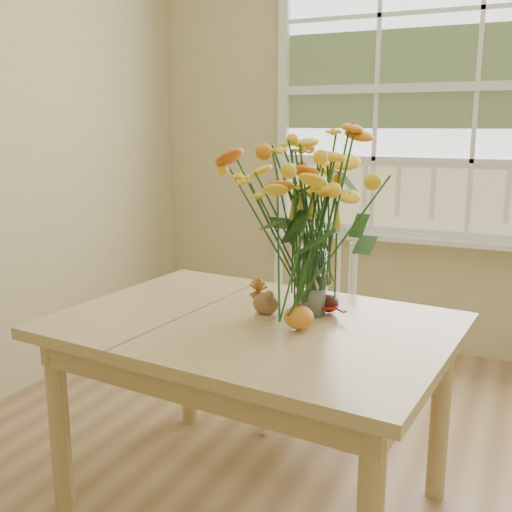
% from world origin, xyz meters
% --- Properties ---
extents(wall_back, '(4.00, 0.02, 2.70)m').
position_xyz_m(wall_back, '(0.00, 2.25, 1.35)').
color(wall_back, '#C9BD80').
rests_on(wall_back, floor).
extents(window, '(2.42, 0.12, 1.74)m').
position_xyz_m(window, '(0.00, 2.21, 1.53)').
color(window, silver).
rests_on(window, wall_back).
extents(dining_table, '(1.38, 1.04, 0.70)m').
position_xyz_m(dining_table, '(-0.50, 0.42, 0.61)').
color(dining_table, tan).
rests_on(dining_table, floor).
extents(windsor_chair, '(0.47, 0.46, 0.86)m').
position_xyz_m(windsor_chair, '(-0.54, 1.15, 0.49)').
color(windsor_chair, white).
rests_on(windsor_chair, floor).
extents(flower_vase, '(0.48, 0.48, 0.57)m').
position_xyz_m(flower_vase, '(-0.34, 0.57, 1.04)').
color(flower_vase, white).
rests_on(flower_vase, dining_table).
extents(pumpkin, '(0.10, 0.10, 0.08)m').
position_xyz_m(pumpkin, '(-0.32, 0.40, 0.74)').
color(pumpkin, '#C96517').
rests_on(pumpkin, dining_table).
extents(turkey_figurine, '(0.10, 0.08, 0.12)m').
position_xyz_m(turkey_figurine, '(-0.48, 0.47, 0.75)').
color(turkey_figurine, '#CCB78C').
rests_on(turkey_figurine, dining_table).
extents(dark_gourd, '(0.13, 0.10, 0.06)m').
position_xyz_m(dark_gourd, '(-0.29, 0.61, 0.73)').
color(dark_gourd, '#38160F').
rests_on(dark_gourd, dining_table).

